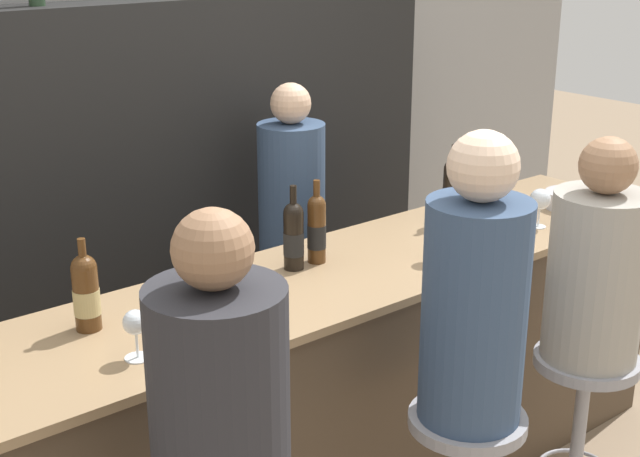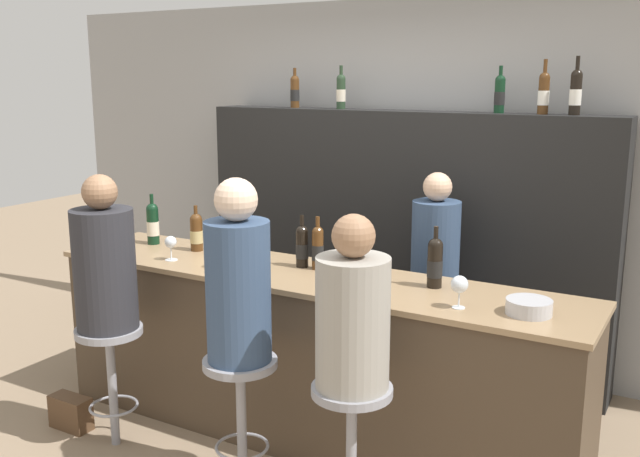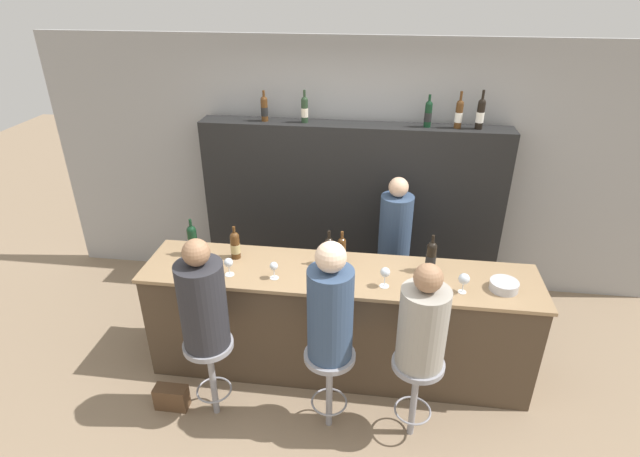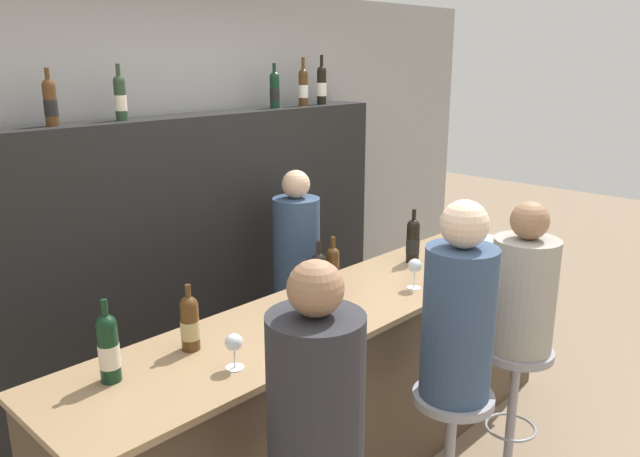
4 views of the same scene
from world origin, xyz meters
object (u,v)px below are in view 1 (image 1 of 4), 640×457
at_px(guest_seated_left, 219,405).
at_px(guest_seated_middle, 475,297).
at_px(wine_glass_0, 135,325).
at_px(guest_seated_right, 597,267).
at_px(bar_stool_right, 583,395).
at_px(wine_glass_1, 243,293).
at_px(wine_bottle_counter_2, 294,235).
at_px(wine_bottle_counter_1, 86,292).
at_px(wine_glass_3, 540,200).
at_px(wine_glass_2, 439,229).
at_px(bartender, 292,255).
at_px(wine_bottle_counter_3, 317,228).
at_px(metal_bowl, 570,200).
at_px(wine_bottle_counter_4, 452,190).

relative_size(guest_seated_left, guest_seated_middle, 0.95).
height_order(wine_glass_0, guest_seated_right, guest_seated_right).
relative_size(guest_seated_middle, bar_stool_right, 1.28).
bearing_deg(wine_glass_1, wine_bottle_counter_2, 33.68).
relative_size(guest_seated_left, bar_stool_right, 1.22).
height_order(wine_bottle_counter_1, guest_seated_right, guest_seated_right).
bearing_deg(guest_seated_left, wine_glass_3, 14.87).
height_order(wine_glass_0, wine_glass_2, wine_glass_2).
bearing_deg(guest_seated_left, wine_glass_1, 50.48).
distance_m(wine_bottle_counter_1, wine_glass_3, 1.84).
bearing_deg(guest_seated_right, wine_glass_2, 118.34).
relative_size(wine_bottle_counter_2, bartender, 0.21).
bearing_deg(wine_glass_1, wine_glass_2, 0.00).
xyz_separation_m(wine_bottle_counter_3, metal_bowl, (1.24, -0.19, -0.09)).
distance_m(wine_glass_3, guest_seated_right, 0.58).
distance_m(metal_bowl, guest_seated_left, 2.22).
xyz_separation_m(wine_bottle_counter_3, wine_glass_3, (0.93, -0.26, -0.01)).
bearing_deg(wine_bottle_counter_2, wine_glass_3, -14.34).
distance_m(guest_seated_left, bartender, 2.03).
height_order(wine_glass_1, bartender, bartender).
height_order(wine_bottle_counter_3, wine_glass_1, wine_bottle_counter_3).
relative_size(wine_glass_2, guest_seated_right, 0.21).
height_order(wine_glass_0, guest_seated_middle, guest_seated_middle).
bearing_deg(guest_seated_right, wine_glass_0, 161.76).
relative_size(metal_bowl, bartender, 0.14).
distance_m(bar_stool_right, guest_seated_right, 0.49).
distance_m(wine_bottle_counter_3, bar_stool_right, 1.12).
height_order(guest_seated_right, bartender, guest_seated_right).
height_order(wine_bottle_counter_2, guest_seated_middle, guest_seated_middle).
height_order(wine_bottle_counter_3, guest_seated_middle, guest_seated_middle).
relative_size(wine_glass_0, wine_glass_1, 1.04).
bearing_deg(wine_bottle_counter_3, bar_stool_right, -50.70).
bearing_deg(wine_glass_3, wine_glass_2, 180.00).
relative_size(wine_bottle_counter_1, metal_bowl, 1.36).
relative_size(wine_glass_0, metal_bowl, 0.69).
relative_size(wine_bottle_counter_3, wine_bottle_counter_4, 0.94).
relative_size(wine_glass_1, guest_seated_right, 0.18).
distance_m(wine_bottle_counter_2, wine_bottle_counter_4, 0.81).
relative_size(wine_bottle_counter_4, wine_glass_0, 2.19).
bearing_deg(bar_stool_right, bartender, 96.94).
xyz_separation_m(wine_bottle_counter_1, guest_seated_middle, (0.88, -0.75, -0.00)).
relative_size(wine_bottle_counter_2, wine_glass_3, 1.92).
xyz_separation_m(guest_seated_middle, bartender, (0.44, 1.47, -0.41)).
distance_m(guest_seated_right, bartender, 1.52).
relative_size(guest_seated_left, guest_seated_right, 1.08).
xyz_separation_m(wine_glass_0, wine_glass_1, (0.36, -0.00, -0.00)).
bearing_deg(guest_seated_left, wine_bottle_counter_4, 25.04).
bearing_deg(wine_bottle_counter_3, wine_glass_2, -36.90).
distance_m(wine_glass_0, bar_stool_right, 1.65).
distance_m(wine_bottle_counter_1, guest_seated_right, 1.68).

